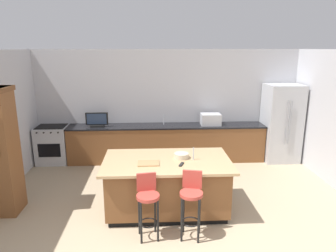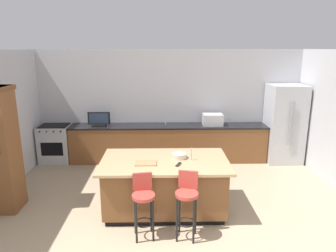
% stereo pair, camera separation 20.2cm
% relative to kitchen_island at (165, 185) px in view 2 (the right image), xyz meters
% --- Properties ---
extents(wall_back, '(7.07, 0.12, 2.75)m').
position_rel_kitchen_island_xyz_m(wall_back, '(0.16, 2.85, 0.90)').
color(wall_back, '#BCBCC1').
rests_on(wall_back, ground_plane).
extents(counter_back, '(4.85, 0.62, 0.91)m').
position_rel_kitchen_island_xyz_m(counter_back, '(0.11, 2.47, -0.02)').
color(counter_back, brown).
rests_on(counter_back, ground_plane).
extents(kitchen_island, '(2.16, 1.27, 0.93)m').
position_rel_kitchen_island_xyz_m(kitchen_island, '(0.00, 0.00, 0.00)').
color(kitchen_island, black).
rests_on(kitchen_island, ground_plane).
extents(refrigerator, '(0.84, 0.80, 1.92)m').
position_rel_kitchen_island_xyz_m(refrigerator, '(2.97, 2.39, 0.49)').
color(refrigerator, '#B7BABF').
rests_on(refrigerator, ground_plane).
extents(range_oven, '(0.75, 0.63, 0.93)m').
position_rel_kitchen_island_xyz_m(range_oven, '(-2.69, 2.47, -0.01)').
color(range_oven, '#B7BABF').
rests_on(range_oven, ground_plane).
extents(microwave, '(0.48, 0.36, 0.28)m').
position_rel_kitchen_island_xyz_m(microwave, '(1.21, 2.47, 0.58)').
color(microwave, '#B7BABF').
rests_on(microwave, counter_back).
extents(tv_monitor, '(0.53, 0.16, 0.35)m').
position_rel_kitchen_island_xyz_m(tv_monitor, '(-1.58, 2.42, 0.60)').
color(tv_monitor, black).
rests_on(tv_monitor, counter_back).
extents(sink_faucet_back, '(0.02, 0.02, 0.24)m').
position_rel_kitchen_island_xyz_m(sink_faucet_back, '(0.05, 2.57, 0.56)').
color(sink_faucet_back, '#B2B2B7').
rests_on(sink_faucet_back, counter_back).
extents(sink_faucet_island, '(0.02, 0.02, 0.22)m').
position_rel_kitchen_island_xyz_m(sink_faucet_island, '(0.45, 0.00, 0.56)').
color(sink_faucet_island, '#B2B2B7').
rests_on(sink_faucet_island, kitchen_island).
extents(bar_stool_left, '(0.34, 0.36, 0.98)m').
position_rel_kitchen_island_xyz_m(bar_stool_left, '(-0.32, -0.78, 0.12)').
color(bar_stool_left, '#B23D33').
rests_on(bar_stool_left, ground_plane).
extents(bar_stool_right, '(0.35, 0.36, 1.02)m').
position_rel_kitchen_island_xyz_m(bar_stool_right, '(0.32, -0.81, 0.14)').
color(bar_stool_right, '#B23D33').
rests_on(bar_stool_right, ground_plane).
extents(fruit_bowl, '(0.25, 0.25, 0.09)m').
position_rel_kitchen_island_xyz_m(fruit_bowl, '(0.25, 0.09, 0.50)').
color(fruit_bowl, beige).
rests_on(fruit_bowl, kitchen_island).
extents(cell_phone, '(0.12, 0.17, 0.01)m').
position_rel_kitchen_island_xyz_m(cell_phone, '(-0.29, -0.10, 0.46)').
color(cell_phone, black).
rests_on(cell_phone, kitchen_island).
extents(tv_remote, '(0.10, 0.17, 0.02)m').
position_rel_kitchen_island_xyz_m(tv_remote, '(0.22, -0.23, 0.46)').
color(tv_remote, black).
rests_on(tv_remote, kitchen_island).
extents(cutting_board, '(0.35, 0.26, 0.02)m').
position_rel_kitchen_island_xyz_m(cutting_board, '(-0.31, -0.15, 0.46)').
color(cutting_board, '#A87F51').
rests_on(cutting_board, kitchen_island).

